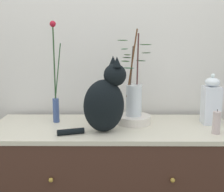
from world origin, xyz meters
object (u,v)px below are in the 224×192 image
Objects in this scene: vase_slim_green at (55,92)px; candle_pillar at (216,123)px; cat_sitting at (105,101)px; bowl_porcelain at (134,119)px; vase_glass_clear at (134,95)px; jar_lidded_porcelain at (211,101)px.

candle_pillar is at bearing -13.53° from vase_slim_green.
cat_sitting is 0.61m from candle_pillar.
vase_glass_clear is (-0.00, 0.00, 0.15)m from bowl_porcelain.
candle_pillar is (-0.03, -0.19, -0.08)m from jar_lidded_porcelain.
vase_slim_green is (-0.31, 0.18, 0.01)m from cat_sitting.
cat_sitting is 0.23m from vase_glass_clear.
vase_slim_green is at bearing 166.47° from candle_pillar.
jar_lidded_porcelain is (0.46, -0.00, 0.11)m from bowl_porcelain.
jar_lidded_porcelain is (0.46, -0.00, -0.03)m from vase_glass_clear.
cat_sitting is at bearing -30.10° from vase_slim_green.
jar_lidded_porcelain is at bearing -0.09° from bowl_porcelain.
bowl_porcelain is at bearing 42.95° from cat_sitting.
candle_pillar is at bearing -24.29° from vase_glass_clear.
jar_lidded_porcelain reaches higher than candle_pillar.
bowl_porcelain is 1.54× the size of candle_pillar.
jar_lidded_porcelain is 2.26× the size of candle_pillar.
vase_slim_green reaches higher than cat_sitting.
vase_slim_green is 0.94m from candle_pillar.
cat_sitting is 0.36m from vase_slim_green.
candle_pillar is (0.43, -0.20, -0.11)m from vase_glass_clear.
vase_slim_green is 0.47m from vase_glass_clear.
vase_glass_clear is (0.16, 0.16, -0.00)m from cat_sitting.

